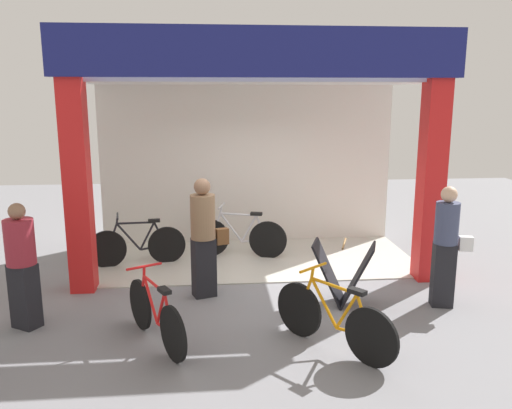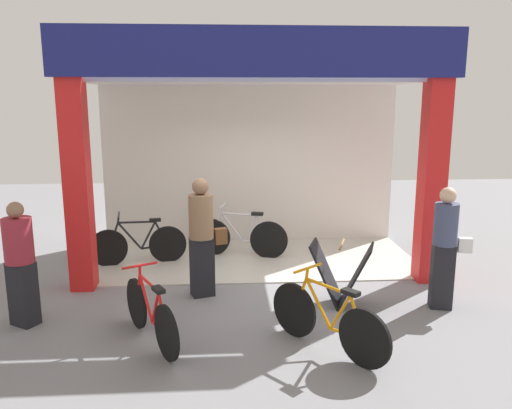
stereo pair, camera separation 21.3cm
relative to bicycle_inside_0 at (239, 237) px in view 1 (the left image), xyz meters
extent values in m
plane|color=gray|center=(0.23, -1.42, -0.39)|extent=(19.50, 19.50, 0.00)
cube|color=beige|center=(0.23, -0.16, -0.38)|extent=(5.75, 2.53, 0.02)
cube|color=silver|center=(0.23, 1.11, 1.20)|extent=(5.75, 0.12, 3.18)
cube|color=red|center=(-2.46, -1.42, 1.20)|extent=(0.35, 0.36, 3.18)
cube|color=red|center=(2.93, -1.42, 1.20)|extent=(0.35, 0.36, 3.18)
cube|color=navy|center=(0.23, -1.57, 3.14)|extent=(5.95, 0.20, 0.70)
cube|color=silver|center=(0.23, -0.16, 2.76)|extent=(5.75, 2.53, 0.06)
cylinder|color=black|center=(0.51, -0.13, -0.04)|extent=(0.68, 0.22, 0.69)
cylinder|color=black|center=(-0.52, 0.13, -0.04)|extent=(0.68, 0.22, 0.69)
cylinder|color=silver|center=(0.27, -0.07, -0.07)|extent=(0.46, 0.15, 0.09)
cylinder|color=silver|center=(0.17, -0.04, 0.16)|extent=(0.30, 0.11, 0.52)
cylinder|color=silver|center=(-0.15, 0.04, 0.17)|extent=(0.42, 0.14, 0.54)
cylinder|color=silver|center=(-0.02, 0.00, 0.42)|extent=(0.65, 0.20, 0.05)
cylinder|color=silver|center=(0.40, -0.10, 0.18)|extent=(0.23, 0.09, 0.46)
cylinder|color=silver|center=(-0.42, 0.11, 0.19)|extent=(0.21, 0.09, 0.48)
cylinder|color=silver|center=(-0.33, 0.08, 0.49)|extent=(0.07, 0.05, 0.14)
cylinder|color=silver|center=(-0.32, 0.08, 0.56)|extent=(0.15, 0.48, 0.03)
cube|color=black|center=(0.30, -0.08, 0.44)|extent=(0.23, 0.15, 0.05)
cylinder|color=black|center=(-1.30, -0.23, -0.06)|extent=(0.66, 0.15, 0.66)
cylinder|color=black|center=(-2.30, -0.40, -0.06)|extent=(0.66, 0.15, 0.66)
cylinder|color=black|center=(-1.53, -0.27, -0.08)|extent=(0.44, 0.11, 0.08)
cylinder|color=black|center=(-1.62, -0.29, 0.13)|extent=(0.29, 0.08, 0.49)
cylinder|color=black|center=(-1.94, -0.34, 0.14)|extent=(0.40, 0.10, 0.52)
cylinder|color=black|center=(-1.81, -0.32, 0.38)|extent=(0.63, 0.14, 0.05)
cylinder|color=black|center=(-1.41, -0.25, 0.16)|extent=(0.22, 0.07, 0.44)
cylinder|color=black|center=(-2.20, -0.39, 0.16)|extent=(0.20, 0.07, 0.46)
cylinder|color=black|center=(-2.11, -0.37, 0.45)|extent=(0.06, 0.04, 0.14)
cylinder|color=black|center=(-2.10, -0.37, 0.52)|extent=(0.11, 0.46, 0.03)
cube|color=black|center=(-1.50, -0.27, 0.40)|extent=(0.21, 0.13, 0.05)
cylinder|color=black|center=(-0.96, -3.74, -0.06)|extent=(0.34, 0.59, 0.64)
cylinder|color=black|center=(-1.43, -2.87, -0.06)|extent=(0.34, 0.59, 0.64)
cylinder|color=red|center=(-1.08, -3.54, -0.09)|extent=(0.24, 0.40, 0.08)
cylinder|color=red|center=(-1.12, -3.46, 0.12)|extent=(0.16, 0.26, 0.48)
cylinder|color=red|center=(-1.26, -3.19, 0.13)|extent=(0.22, 0.37, 0.50)
cylinder|color=red|center=(-1.20, -3.30, 0.36)|extent=(0.32, 0.56, 0.05)
cylinder|color=red|center=(-1.02, -3.65, 0.14)|extent=(0.13, 0.20, 0.43)
cylinder|color=red|center=(-1.39, -2.95, 0.15)|extent=(0.12, 0.19, 0.45)
cylinder|color=red|center=(-1.35, -3.03, 0.43)|extent=(0.06, 0.06, 0.13)
cylinder|color=red|center=(-1.34, -3.04, 0.50)|extent=(0.41, 0.24, 0.03)
cube|color=black|center=(-1.06, -3.57, 0.38)|extent=(0.18, 0.22, 0.05)
cylinder|color=black|center=(1.21, -4.06, -0.05)|extent=(0.46, 0.56, 0.68)
cylinder|color=black|center=(0.55, -3.25, -0.05)|extent=(0.46, 0.56, 0.68)
cylinder|color=orange|center=(1.05, -3.87, -0.07)|extent=(0.32, 0.38, 0.09)
cylinder|color=orange|center=(0.99, -3.80, 0.15)|extent=(0.22, 0.25, 0.51)
cylinder|color=orange|center=(0.79, -3.54, 0.16)|extent=(0.29, 0.35, 0.53)
cylinder|color=orange|center=(0.87, -3.65, 0.40)|extent=(0.44, 0.53, 0.05)
cylinder|color=orange|center=(1.13, -3.97, 0.17)|extent=(0.17, 0.20, 0.46)
cylinder|color=orange|center=(0.61, -3.33, 0.18)|extent=(0.16, 0.18, 0.47)
cylinder|color=orange|center=(0.67, -3.40, 0.48)|extent=(0.07, 0.07, 0.14)
cylinder|color=orange|center=(0.68, -3.41, 0.55)|extent=(0.39, 0.32, 0.03)
cube|color=black|center=(1.07, -3.90, 0.42)|extent=(0.21, 0.22, 0.05)
cube|color=black|center=(1.14, -2.25, 0.06)|extent=(0.59, 0.63, 0.90)
cube|color=black|center=(1.53, -2.38, 0.06)|extent=(0.59, 0.63, 0.90)
cylinder|color=olive|center=(1.34, -2.32, 0.50)|extent=(0.20, 0.50, 0.03)
cube|color=black|center=(-2.90, -2.69, 0.04)|extent=(0.41, 0.38, 0.85)
cylinder|color=maroon|center=(-2.90, -2.69, 0.75)|extent=(0.50, 0.50, 0.58)
sphere|color=#8C664C|center=(-2.90, -2.69, 1.14)|extent=(0.21, 0.21, 0.21)
cube|color=black|center=(2.72, -2.50, 0.07)|extent=(0.33, 0.29, 0.91)
cylinder|color=#3F4766|center=(2.72, -2.50, 0.82)|extent=(0.38, 0.38, 0.58)
sphere|color=#D8AD8C|center=(2.72, -2.50, 1.22)|extent=(0.22, 0.22, 0.22)
cube|color=white|center=(2.98, -2.56, 0.53)|extent=(0.20, 0.14, 0.20)
cube|color=black|center=(-0.63, -1.83, 0.05)|extent=(0.38, 0.33, 0.88)
cylinder|color=#8C6B4C|center=(-0.63, -1.83, 0.82)|extent=(0.45, 0.45, 0.65)
sphere|color=#8C664C|center=(-0.63, -1.83, 1.26)|extent=(0.24, 0.24, 0.24)
cube|color=brown|center=(-0.36, -1.74, 0.50)|extent=(0.21, 0.16, 0.24)
camera|label=1|loc=(-0.53, -9.21, 2.57)|focal=36.66mm
camera|label=2|loc=(-0.32, -9.22, 2.57)|focal=36.66mm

